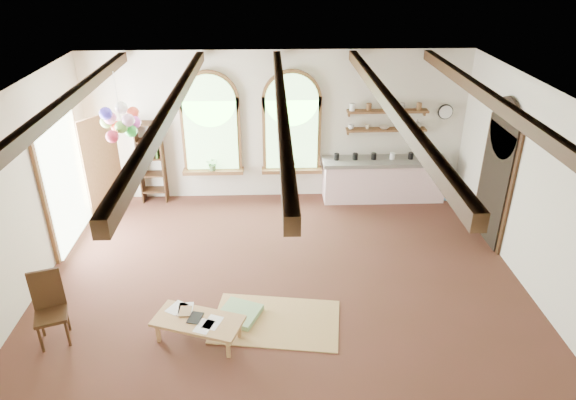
{
  "coord_description": "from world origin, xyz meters",
  "views": [
    {
      "loc": [
        -0.16,
        -6.9,
        5.11
      ],
      "look_at": [
        0.12,
        0.6,
        1.32
      ],
      "focal_mm": 32.0,
      "sensor_mm": 36.0,
      "label": 1
    }
  ],
  "objects_px": {
    "side_chair": "(53,322)",
    "balloon_cluster": "(120,122)",
    "coffee_table": "(198,322)",
    "kitchen_counter": "(383,179)"
  },
  "relations": [
    {
      "from": "side_chair",
      "to": "balloon_cluster",
      "type": "distance_m",
      "value": 3.5
    },
    {
      "from": "coffee_table",
      "to": "balloon_cluster",
      "type": "distance_m",
      "value": 3.83
    },
    {
      "from": "kitchen_counter",
      "to": "side_chair",
      "type": "height_order",
      "value": "side_chair"
    },
    {
      "from": "coffee_table",
      "to": "balloon_cluster",
      "type": "xyz_separation_m",
      "value": [
        -1.52,
        2.88,
        2.02
      ]
    },
    {
      "from": "balloon_cluster",
      "to": "coffee_table",
      "type": "bearing_deg",
      "value": -62.2
    },
    {
      "from": "kitchen_counter",
      "to": "side_chair",
      "type": "bearing_deg",
      "value": -142.27
    },
    {
      "from": "coffee_table",
      "to": "side_chair",
      "type": "bearing_deg",
      "value": 177.92
    },
    {
      "from": "side_chair",
      "to": "balloon_cluster",
      "type": "height_order",
      "value": "balloon_cluster"
    },
    {
      "from": "kitchen_counter",
      "to": "side_chair",
      "type": "xyz_separation_m",
      "value": [
        -5.57,
        -4.31,
        -0.16
      ]
    },
    {
      "from": "kitchen_counter",
      "to": "coffee_table",
      "type": "bearing_deg",
      "value": -128.79
    }
  ]
}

